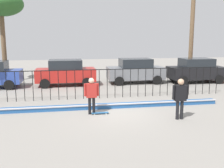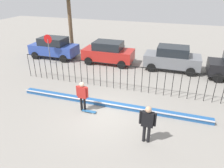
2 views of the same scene
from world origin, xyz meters
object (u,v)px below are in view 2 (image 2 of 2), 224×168
skateboarder (82,94)px  parked_car_blue (54,47)px  camera_operator (147,121)px  parked_car_red (108,52)px  skateboard (89,111)px  parked_car_gray (172,58)px  stop_sign (49,45)px

skateboarder → parked_car_blue: 9.88m
camera_operator → parked_car_red: (-4.85, 9.06, -0.10)m
skateboarder → parked_car_red: bearing=88.7°
skateboard → parked_car_gray: 8.73m
parked_car_blue → parked_car_gray: same height
skateboarder → skateboard: size_ratio=2.14×
camera_operator → stop_sign: size_ratio=0.72×
skateboard → camera_operator: 3.73m
skateboard → parked_car_gray: (3.79, 7.81, 0.91)m
parked_car_blue → parked_car_red: bearing=-0.4°
parked_car_gray → parked_car_red: bearing=179.6°
camera_operator → parked_car_gray: parked_car_gray is taller
skateboarder → skateboard: bearing=-23.6°
parked_car_blue → stop_sign: stop_sign is taller
skateboarder → parked_car_blue: parked_car_blue is taller
camera_operator → skateboarder: bearing=16.9°
parked_car_gray → stop_sign: stop_sign is taller
parked_car_red → parked_car_gray: bearing=-0.3°
parked_car_blue → skateboarder: bearing=-51.0°
skateboarder → parked_car_gray: size_ratio=0.40×
skateboard → parked_car_blue: bearing=130.0°
camera_operator → parked_car_gray: 9.18m
skateboarder → camera_operator: size_ratio=0.95×
camera_operator → parked_car_red: size_ratio=0.42×
parked_car_red → parked_car_gray: (5.32, 0.11, 0.00)m
skateboarder → parked_car_gray: 8.78m
parked_car_blue → skateboard: bearing=-49.7°
stop_sign → parked_car_blue: bearing=108.2°
skateboarder → parked_car_red: size_ratio=0.40×
parked_car_blue → stop_sign: bearing=-73.3°
skateboard → parked_car_gray: size_ratio=0.19×
parked_car_blue → parked_car_gray: (10.59, 0.21, 0.00)m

